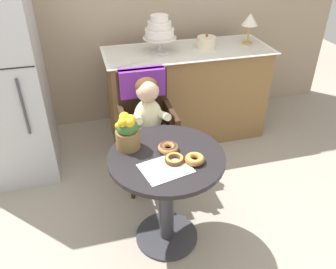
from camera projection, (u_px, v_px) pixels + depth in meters
ground_plane at (167, 236)px, 2.48m from camera, size 8.00×8.00×0.00m
cafe_table at (167, 182)px, 2.20m from camera, size 0.72×0.72×0.72m
wicker_chair at (145, 110)px, 2.73m from camera, size 0.42×0.45×0.95m
seated_child at (149, 115)px, 2.58m from camera, size 0.27×0.32×0.73m
paper_napkin at (166, 168)px, 1.98m from camera, size 0.32×0.28×0.00m
donut_front at (174, 159)px, 2.02m from camera, size 0.12×0.12×0.03m
donut_mid at (168, 147)px, 2.12m from camera, size 0.13×0.13×0.04m
donut_side at (195, 159)px, 2.02m from camera, size 0.12×0.12×0.04m
flower_vase at (127, 131)px, 2.10m from camera, size 0.15×0.15×0.24m
display_counter at (187, 94)px, 3.41m from camera, size 1.56×0.62×0.90m
tiered_cake_stand at (159, 30)px, 3.00m from camera, size 0.30×0.30×0.33m
round_layer_cake at (206, 42)px, 3.19m from camera, size 0.17×0.17×0.13m
table_lamp at (250, 21)px, 3.20m from camera, size 0.15×0.15×0.28m
refrigerator at (0, 82)px, 2.68m from camera, size 0.64×0.63×1.70m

